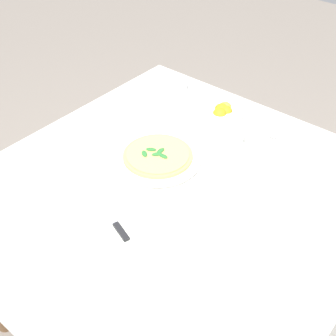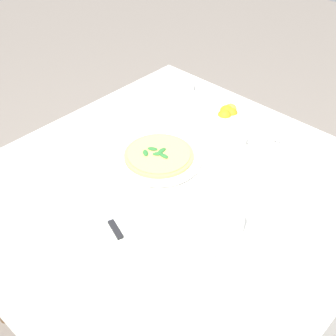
{
  "view_description": "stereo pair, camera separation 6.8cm",
  "coord_description": "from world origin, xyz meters",
  "px_view_note": "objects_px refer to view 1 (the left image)",
  "views": [
    {
      "loc": [
        -0.68,
        0.87,
        1.73
      ],
      "look_at": [
        0.07,
        -0.03,
        0.76
      ],
      "focal_mm": 48.03,
      "sensor_mm": 36.0,
      "label": 1
    },
    {
      "loc": [
        -0.73,
        0.82,
        1.73
      ],
      "look_at": [
        0.07,
        -0.03,
        0.76
      ],
      "focal_mm": 48.03,
      "sensor_mm": 36.0,
      "label": 2
    }
  ],
  "objects_px": {
    "pizza": "(158,155)",
    "menu_card": "(208,257)",
    "coffee_cup_near_left": "(178,87)",
    "water_glass_center_back": "(237,220)",
    "coffee_cup_near_right": "(260,131)",
    "pizza_plate": "(158,158)",
    "water_glass_far_right": "(233,138)",
    "citrus_bowl": "(223,113)",
    "napkin_folded": "(114,225)",
    "dinner_knife": "(113,221)"
  },
  "relations": [
    {
      "from": "pizza",
      "to": "menu_card",
      "type": "xyz_separation_m",
      "value": [
        -0.4,
        0.25,
        0.01
      ]
    },
    {
      "from": "coffee_cup_near_left",
      "to": "water_glass_center_back",
      "type": "xyz_separation_m",
      "value": [
        -0.64,
        0.52,
        0.02
      ]
    },
    {
      "from": "water_glass_center_back",
      "to": "coffee_cup_near_right",
      "type": "bearing_deg",
      "value": -67.1
    },
    {
      "from": "pizza_plate",
      "to": "water_glass_far_right",
      "type": "distance_m",
      "value": 0.28
    },
    {
      "from": "pizza",
      "to": "water_glass_center_back",
      "type": "relative_size",
      "value": 2.29
    },
    {
      "from": "citrus_bowl",
      "to": "menu_card",
      "type": "height_order",
      "value": "citrus_bowl"
    },
    {
      "from": "pizza_plate",
      "to": "coffee_cup_near_right",
      "type": "distance_m",
      "value": 0.4
    },
    {
      "from": "napkin_folded",
      "to": "water_glass_far_right",
      "type": "bearing_deg",
      "value": -75.74
    },
    {
      "from": "napkin_folded",
      "to": "coffee_cup_near_left",
      "type": "bearing_deg",
      "value": -44.82
    },
    {
      "from": "water_glass_far_right",
      "to": "pizza",
      "type": "bearing_deg",
      "value": 55.45
    },
    {
      "from": "pizza_plate",
      "to": "dinner_knife",
      "type": "distance_m",
      "value": 0.34
    },
    {
      "from": "coffee_cup_near_left",
      "to": "menu_card",
      "type": "relative_size",
      "value": 1.58
    },
    {
      "from": "coffee_cup_near_right",
      "to": "water_glass_far_right",
      "type": "distance_m",
      "value": 0.13
    },
    {
      "from": "pizza",
      "to": "coffee_cup_near_right",
      "type": "distance_m",
      "value": 0.4
    },
    {
      "from": "water_glass_far_right",
      "to": "menu_card",
      "type": "bearing_deg",
      "value": 116.53
    },
    {
      "from": "coffee_cup_near_right",
      "to": "menu_card",
      "type": "relative_size",
      "value": 1.6
    },
    {
      "from": "coffee_cup_near_left",
      "to": "pizza",
      "type": "bearing_deg",
      "value": 120.67
    },
    {
      "from": "pizza_plate",
      "to": "napkin_folded",
      "type": "height_order",
      "value": "napkin_folded"
    },
    {
      "from": "pizza",
      "to": "coffee_cup_near_left",
      "type": "distance_m",
      "value": 0.48
    },
    {
      "from": "pizza_plate",
      "to": "coffee_cup_near_left",
      "type": "bearing_deg",
      "value": -59.3
    },
    {
      "from": "water_glass_far_right",
      "to": "menu_card",
      "type": "xyz_separation_m",
      "value": [
        -0.24,
        0.48,
        -0.02
      ]
    },
    {
      "from": "pizza_plate",
      "to": "menu_card",
      "type": "bearing_deg",
      "value": 147.47
    },
    {
      "from": "napkin_folded",
      "to": "citrus_bowl",
      "type": "relative_size",
      "value": 1.67
    },
    {
      "from": "pizza",
      "to": "menu_card",
      "type": "bearing_deg",
      "value": 147.5
    },
    {
      "from": "pizza_plate",
      "to": "dinner_knife",
      "type": "xyz_separation_m",
      "value": [
        -0.1,
        0.32,
        0.01
      ]
    },
    {
      "from": "pizza_plate",
      "to": "water_glass_far_right",
      "type": "relative_size",
      "value": 2.94
    },
    {
      "from": "pizza",
      "to": "water_glass_far_right",
      "type": "xyz_separation_m",
      "value": [
        -0.16,
        -0.23,
        0.02
      ]
    },
    {
      "from": "water_glass_center_back",
      "to": "coffee_cup_near_left",
      "type": "bearing_deg",
      "value": -39.02
    },
    {
      "from": "pizza",
      "to": "water_glass_center_back",
      "type": "bearing_deg",
      "value": 165.35
    },
    {
      "from": "coffee_cup_near_left",
      "to": "napkin_folded",
      "type": "distance_m",
      "value": 0.81
    },
    {
      "from": "coffee_cup_near_right",
      "to": "pizza",
      "type": "bearing_deg",
      "value": 59.95
    },
    {
      "from": "pizza_plate",
      "to": "pizza",
      "type": "xyz_separation_m",
      "value": [
        0.0,
        0.0,
        0.01
      ]
    },
    {
      "from": "coffee_cup_near_left",
      "to": "napkin_folded",
      "type": "xyz_separation_m",
      "value": [
        -0.35,
        0.73,
        -0.02
      ]
    },
    {
      "from": "coffee_cup_near_right",
      "to": "pizza_plate",
      "type": "bearing_deg",
      "value": 59.96
    },
    {
      "from": "pizza",
      "to": "citrus_bowl",
      "type": "height_order",
      "value": "citrus_bowl"
    },
    {
      "from": "pizza_plate",
      "to": "coffee_cup_near_right",
      "type": "bearing_deg",
      "value": -120.04
    },
    {
      "from": "coffee_cup_near_left",
      "to": "water_glass_center_back",
      "type": "height_order",
      "value": "water_glass_center_back"
    },
    {
      "from": "water_glass_far_right",
      "to": "water_glass_center_back",
      "type": "distance_m",
      "value": 0.41
    },
    {
      "from": "coffee_cup_near_right",
      "to": "napkin_folded",
      "type": "distance_m",
      "value": 0.68
    },
    {
      "from": "water_glass_far_right",
      "to": "water_glass_center_back",
      "type": "xyz_separation_m",
      "value": [
        -0.23,
        0.33,
        0.0
      ]
    },
    {
      "from": "citrus_bowl",
      "to": "menu_card",
      "type": "relative_size",
      "value": 1.82
    },
    {
      "from": "napkin_folded",
      "to": "dinner_knife",
      "type": "relative_size",
      "value": 1.32
    },
    {
      "from": "pizza_plate",
      "to": "napkin_folded",
      "type": "relative_size",
      "value": 1.21
    },
    {
      "from": "dinner_knife",
      "to": "pizza_plate",
      "type": "bearing_deg",
      "value": -53.2
    },
    {
      "from": "citrus_bowl",
      "to": "coffee_cup_near_right",
      "type": "bearing_deg",
      "value": 175.66
    },
    {
      "from": "coffee_cup_near_left",
      "to": "dinner_knife",
      "type": "xyz_separation_m",
      "value": [
        -0.35,
        0.73,
        -0.0
      ]
    },
    {
      "from": "water_glass_center_back",
      "to": "water_glass_far_right",
      "type": "bearing_deg",
      "value": -54.76
    },
    {
      "from": "napkin_folded",
      "to": "citrus_bowl",
      "type": "distance_m",
      "value": 0.69
    },
    {
      "from": "menu_card",
      "to": "coffee_cup_near_right",
      "type": "bearing_deg",
      "value": 44.43
    },
    {
      "from": "coffee_cup_near_left",
      "to": "menu_card",
      "type": "height_order",
      "value": "menu_card"
    }
  ]
}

